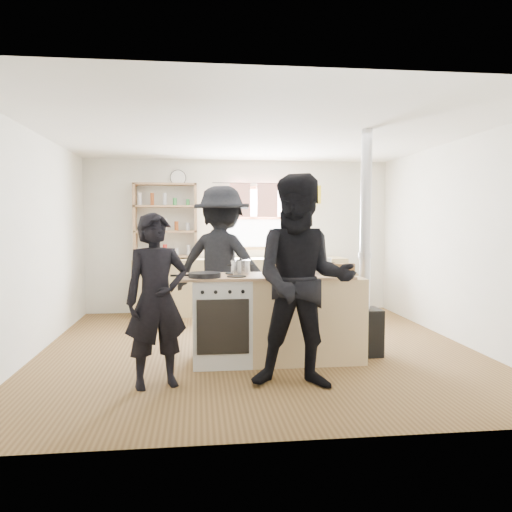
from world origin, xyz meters
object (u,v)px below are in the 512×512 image
person_near_left (157,300)px  person_far (222,264)px  roast_tray (281,271)px  person_near_right (303,281)px  flue_heater (365,298)px  bread_board (344,270)px  thermos (311,248)px  cooking_island (277,318)px  skillet_greens (205,275)px  stockpot_stove (240,267)px  stockpot_counter (320,266)px

person_near_left → person_far: bearing=49.9°
roast_tray → person_near_right: person_near_right is taller
person_near_left → flue_heater: bearing=2.4°
bread_board → thermos: bearing=84.0°
thermos → cooking_island: (-1.00, -2.77, -0.59)m
roast_tray → person_far: 1.13m
thermos → skillet_greens: (-1.77, -2.93, -0.10)m
person_near_left → person_near_right: 1.33m
flue_heater → person_near_left: 2.37m
cooking_island → bread_board: 0.87m
person_far → thermos: bearing=-105.8°
skillet_greens → roast_tray: roast_tray is taller
thermos → roast_tray: 2.96m
roast_tray → person_far: person_far is taller
bread_board → person_far: (-1.24, 1.04, -0.02)m
cooking_island → skillet_greens: (-0.77, -0.16, 0.49)m
stockpot_stove → thermos: bearing=62.5°
flue_heater → person_near_right: (-0.92, -0.99, 0.31)m
stockpot_stove → person_far: (-0.16, 0.83, -0.04)m
thermos → roast_tray: (-0.97, -2.80, -0.09)m
person_near_left → stockpot_counter: bearing=6.0°
roast_tray → flue_heater: (0.98, 0.16, -0.32)m
thermos → skillet_greens: size_ratio=0.90×
stockpot_stove → stockpot_counter: 0.86m
person_far → stockpot_stove: bearing=125.2°
skillet_greens → flue_heater: 1.83m
skillet_greens → stockpot_counter: (1.24, 0.22, 0.06)m
person_near_right → person_far: 1.91m
person_far → cooking_island: bearing=144.3°
roast_tray → bread_board: 0.67m
bread_board → person_far: person_far is taller
stockpot_counter → person_far: 1.35m
thermos → flue_heater: flue_heater is taller
stockpot_stove → person_near_left: bearing=-135.9°
skillet_greens → person_near_left: (-0.44, -0.53, -0.17)m
roast_tray → bread_board: (0.67, -0.07, 0.01)m
flue_heater → person_near_left: bearing=-159.6°
roast_tray → skillet_greens: bearing=-170.6°
roast_tray → person_near_left: size_ratio=0.23×
thermos → stockpot_stove: bearing=-117.5°
skillet_greens → roast_tray: (0.80, 0.13, 0.01)m
person_near_left → thermos: bearing=39.5°
skillet_greens → roast_tray: size_ratio=0.95×
cooking_island → person_far: person_far is taller
person_near_left → bread_board: bearing=-0.7°
skillet_greens → bread_board: 1.47m
stockpot_stove → stockpot_counter: stockpot_counter is taller
stockpot_counter → person_far: person_far is taller
person_far → stockpot_counter: bearing=163.4°
flue_heater → person_near_right: size_ratio=1.30×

